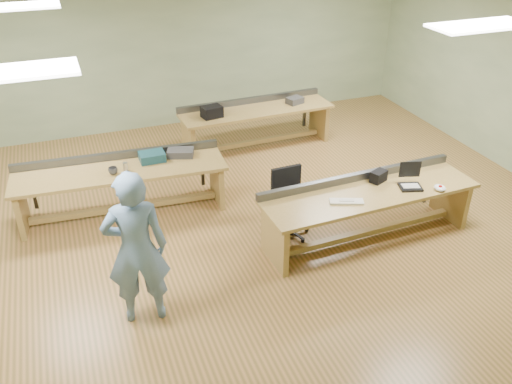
% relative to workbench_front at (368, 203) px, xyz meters
% --- Properties ---
extents(floor, '(10.00, 10.00, 0.00)m').
position_rel_workbench_front_xyz_m(floor, '(-1.59, 1.04, -0.56)').
color(floor, '#A4703E').
rests_on(floor, ground).
extents(ceiling, '(10.00, 10.00, 0.00)m').
position_rel_workbench_front_xyz_m(ceiling, '(-1.59, 1.04, 2.44)').
color(ceiling, silver).
rests_on(ceiling, wall_back).
extents(wall_back, '(10.00, 0.04, 3.00)m').
position_rel_workbench_front_xyz_m(wall_back, '(-1.59, 5.04, 0.94)').
color(wall_back, '#9DAF85').
rests_on(wall_back, floor).
extents(wall_front, '(10.00, 0.04, 3.00)m').
position_rel_workbench_front_xyz_m(wall_front, '(-1.59, -2.96, 0.94)').
color(wall_front, '#9DAF85').
rests_on(wall_front, floor).
extents(fluor_panels, '(6.20, 3.50, 0.03)m').
position_rel_workbench_front_xyz_m(fluor_panels, '(-1.59, 1.04, 2.41)').
color(fluor_panels, white).
rests_on(fluor_panels, ceiling).
extents(workbench_front, '(3.08, 0.93, 0.86)m').
position_rel_workbench_front_xyz_m(workbench_front, '(0.00, 0.00, 0.00)').
color(workbench_front, '#AD8849').
rests_on(workbench_front, floor).
extents(workbench_mid, '(3.11, 1.02, 0.86)m').
position_rel_workbench_front_xyz_m(workbench_mid, '(-3.07, 1.86, 0.00)').
color(workbench_mid, '#AD8849').
rests_on(workbench_mid, floor).
extents(workbench_back, '(2.87, 0.86, 0.86)m').
position_rel_workbench_front_xyz_m(workbench_back, '(-0.37, 3.41, -0.00)').
color(workbench_back, '#AD8849').
rests_on(workbench_back, floor).
extents(person, '(0.74, 0.53, 1.89)m').
position_rel_workbench_front_xyz_m(person, '(-3.21, -0.51, 0.38)').
color(person, '#6B85AF').
rests_on(person, floor).
extents(laptop_base, '(0.35, 0.31, 0.03)m').
position_rel_workbench_front_xyz_m(laptop_base, '(0.56, -0.13, 0.21)').
color(laptop_base, black).
rests_on(laptop_base, workbench_front).
extents(laptop_screen, '(0.28, 0.10, 0.23)m').
position_rel_workbench_front_xyz_m(laptop_screen, '(0.59, -0.02, 0.42)').
color(laptop_screen, black).
rests_on(laptop_screen, laptop_base).
extents(keyboard, '(0.46, 0.30, 0.03)m').
position_rel_workbench_front_xyz_m(keyboard, '(-0.44, -0.16, 0.20)').
color(keyboard, silver).
rests_on(keyboard, workbench_front).
extents(trackball_mouse, '(0.19, 0.21, 0.07)m').
position_rel_workbench_front_xyz_m(trackball_mouse, '(0.90, -0.32, 0.23)').
color(trackball_mouse, white).
rests_on(trackball_mouse, workbench_front).
extents(camera_bag, '(0.27, 0.23, 0.16)m').
position_rel_workbench_front_xyz_m(camera_bag, '(0.25, 0.19, 0.27)').
color(camera_bag, black).
rests_on(camera_bag, workbench_front).
extents(task_chair, '(0.55, 0.55, 0.98)m').
position_rel_workbench_front_xyz_m(task_chair, '(-0.95, 0.46, -0.20)').
color(task_chair, black).
rests_on(task_chair, floor).
extents(parts_bin_teal, '(0.37, 0.28, 0.13)m').
position_rel_workbench_front_xyz_m(parts_bin_teal, '(-2.58, 1.94, 0.25)').
color(parts_bin_teal, '#153C46').
rests_on(parts_bin_teal, workbench_mid).
extents(parts_bin_grey, '(0.45, 0.36, 0.11)m').
position_rel_workbench_front_xyz_m(parts_bin_grey, '(-2.14, 1.95, 0.24)').
color(parts_bin_grey, '#343437').
rests_on(parts_bin_grey, workbench_mid).
extents(mug, '(0.16, 0.16, 0.10)m').
position_rel_workbench_front_xyz_m(mug, '(-3.18, 1.71, 0.24)').
color(mug, '#343437').
rests_on(mug, workbench_mid).
extents(drinks_can, '(0.09, 0.09, 0.13)m').
position_rel_workbench_front_xyz_m(drinks_can, '(-3.00, 1.75, 0.25)').
color(drinks_can, '#BDBDC1').
rests_on(drinks_can, workbench_mid).
extents(storage_box_back, '(0.39, 0.31, 0.20)m').
position_rel_workbench_front_xyz_m(storage_box_back, '(-1.25, 3.29, 0.29)').
color(storage_box_back, black).
rests_on(storage_box_back, workbench_back).
extents(tray_back, '(0.35, 0.30, 0.12)m').
position_rel_workbench_front_xyz_m(tray_back, '(0.41, 3.40, 0.25)').
color(tray_back, '#343437').
rests_on(tray_back, workbench_back).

